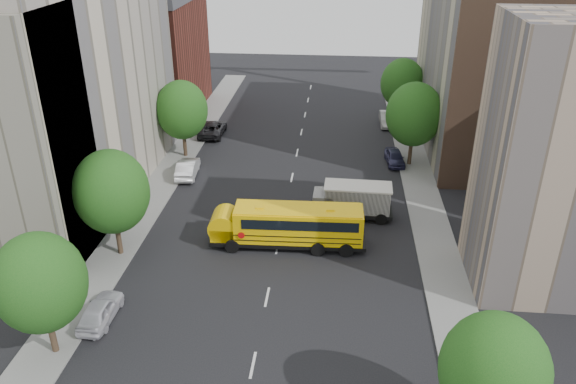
# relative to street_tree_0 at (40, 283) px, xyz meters

# --- Properties ---
(ground) EXTENTS (120.00, 120.00, 0.00)m
(ground) POSITION_rel_street_tree_0_xyz_m (11.00, 14.00, -4.64)
(ground) COLOR black
(ground) RESTS_ON ground
(sidewalk_left) EXTENTS (3.00, 80.00, 0.12)m
(sidewalk_left) POSITION_rel_street_tree_0_xyz_m (-0.50, 19.00, -4.58)
(sidewalk_left) COLOR slate
(sidewalk_left) RESTS_ON ground
(sidewalk_right) EXTENTS (3.00, 80.00, 0.12)m
(sidewalk_right) POSITION_rel_street_tree_0_xyz_m (22.50, 19.00, -4.58)
(sidewalk_right) COLOR slate
(sidewalk_right) RESTS_ON ground
(lane_markings) EXTENTS (0.15, 64.00, 0.01)m
(lane_markings) POSITION_rel_street_tree_0_xyz_m (11.00, 24.00, -4.64)
(lane_markings) COLOR silver
(lane_markings) RESTS_ON ground
(building_left_cream) EXTENTS (10.00, 26.00, 20.00)m
(building_left_cream) POSITION_rel_street_tree_0_xyz_m (-7.00, 20.00, 5.36)
(building_left_cream) COLOR beige
(building_left_cream) RESTS_ON ground
(building_left_redbrick) EXTENTS (10.00, 15.00, 13.00)m
(building_left_redbrick) POSITION_rel_street_tree_0_xyz_m (-7.00, 42.00, 1.86)
(building_left_redbrick) COLOR maroon
(building_left_redbrick) RESTS_ON ground
(building_right_near) EXTENTS (10.00, 7.00, 17.00)m
(building_right_near) POSITION_rel_street_tree_0_xyz_m (29.00, 9.50, 3.86)
(building_right_near) COLOR tan
(building_right_near) RESTS_ON ground
(building_right_far) EXTENTS (10.00, 22.00, 18.00)m
(building_right_far) POSITION_rel_street_tree_0_xyz_m (29.00, 34.00, 4.36)
(building_right_far) COLOR #AFA788
(building_right_far) RESTS_ON ground
(building_right_sidewall) EXTENTS (10.10, 0.30, 18.00)m
(building_right_sidewall) POSITION_rel_street_tree_0_xyz_m (29.00, 23.00, 4.36)
(building_right_sidewall) COLOR brown
(building_right_sidewall) RESTS_ON ground
(street_tree_0) EXTENTS (4.80, 4.80, 7.41)m
(street_tree_0) POSITION_rel_street_tree_0_xyz_m (0.00, 0.00, 0.00)
(street_tree_0) COLOR #38281C
(street_tree_0) RESTS_ON ground
(street_tree_1) EXTENTS (5.12, 5.12, 7.90)m
(street_tree_1) POSITION_rel_street_tree_0_xyz_m (0.00, 10.00, 0.31)
(street_tree_1) COLOR #38281C
(street_tree_1) RESTS_ON ground
(street_tree_2) EXTENTS (4.99, 4.99, 7.71)m
(street_tree_2) POSITION_rel_street_tree_0_xyz_m (0.00, 28.00, 0.19)
(street_tree_2) COLOR #38281C
(street_tree_2) RESTS_ON ground
(street_tree_3) EXTENTS (4.61, 4.61, 7.11)m
(street_tree_3) POSITION_rel_street_tree_0_xyz_m (22.00, -4.00, -0.19)
(street_tree_3) COLOR #38281C
(street_tree_3) RESTS_ON ground
(street_tree_4) EXTENTS (5.25, 5.25, 8.10)m
(street_tree_4) POSITION_rel_street_tree_0_xyz_m (22.00, 28.00, 0.43)
(street_tree_4) COLOR #38281C
(street_tree_4) RESTS_ON ground
(street_tree_5) EXTENTS (4.86, 4.86, 7.51)m
(street_tree_5) POSITION_rel_street_tree_0_xyz_m (22.00, 40.00, 0.06)
(street_tree_5) COLOR #38281C
(street_tree_5) RESTS_ON ground
(school_bus) EXTENTS (11.29, 3.05, 3.16)m
(school_bus) POSITION_rel_street_tree_0_xyz_m (11.63, 12.30, -2.87)
(school_bus) COLOR black
(school_bus) RESTS_ON ground
(safari_truck) EXTENTS (6.62, 2.64, 2.80)m
(safari_truck) POSITION_rel_street_tree_0_xyz_m (16.36, 17.09, -3.16)
(safari_truck) COLOR black
(safari_truck) RESTS_ON ground
(parked_car_0) EXTENTS (1.69, 4.13, 1.40)m
(parked_car_0) POSITION_rel_street_tree_0_xyz_m (1.45, 2.88, -3.94)
(parked_car_0) COLOR silver
(parked_car_0) RESTS_ON ground
(parked_car_1) EXTENTS (2.05, 4.83, 1.55)m
(parked_car_1) POSITION_rel_street_tree_0_xyz_m (1.40, 23.52, -3.87)
(parked_car_1) COLOR silver
(parked_car_1) RESTS_ON ground
(parked_car_2) EXTENTS (2.55, 5.42, 1.50)m
(parked_car_2) POSITION_rel_street_tree_0_xyz_m (1.40, 34.22, -3.89)
(parked_car_2) COLOR black
(parked_car_2) RESTS_ON ground
(parked_car_4) EXTENTS (1.99, 4.12, 1.36)m
(parked_car_4) POSITION_rel_street_tree_0_xyz_m (20.60, 28.11, -3.96)
(parked_car_4) COLOR #2F2E52
(parked_car_4) RESTS_ON ground
(parked_car_5) EXTENTS (1.67, 4.56, 1.49)m
(parked_car_5) POSITION_rel_street_tree_0_xyz_m (20.58, 39.25, -3.89)
(parked_car_5) COLOR #969893
(parked_car_5) RESTS_ON ground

